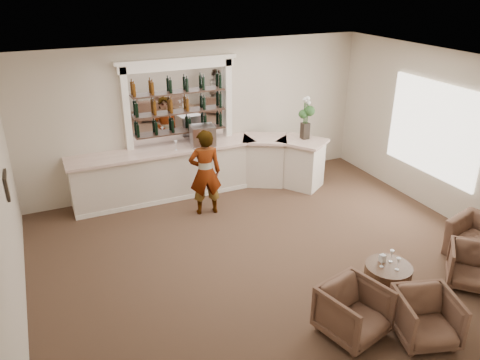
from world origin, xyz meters
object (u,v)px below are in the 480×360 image
object	(u,v)px
espresso_machine	(203,136)
armchair_right	(473,267)
bar_counter	(203,169)
sommelier	(205,173)
armchair_left	(354,311)
flower_vase	(306,115)
armchair_center	(426,318)
cocktail_table	(387,279)

from	to	relation	value
espresso_machine	armchair_right	bearing A→B (deg)	-54.51
bar_counter	espresso_machine	xyz separation A→B (m)	(0.03, -0.00, 0.79)
sommelier	espresso_machine	size ratio (longest dim) A/B	3.55
sommelier	armchair_left	xyz separation A→B (m)	(0.58, -4.22, -0.53)
armchair_left	armchair_right	distance (m)	2.43
espresso_machine	sommelier	bearing A→B (deg)	-100.78
flower_vase	armchair_right	bearing A→B (deg)	-84.69
armchair_right	flower_vase	size ratio (longest dim) A/B	0.75
armchair_right	espresso_machine	size ratio (longest dim) A/B	1.45
armchair_center	armchair_right	bearing A→B (deg)	38.89
cocktail_table	espresso_machine	world-z (taller)	espresso_machine
armchair_right	cocktail_table	bearing A→B (deg)	-150.56
espresso_machine	armchair_center	bearing A→B (deg)	-71.64
cocktail_table	flower_vase	bearing A→B (deg)	76.82
bar_counter	armchair_left	world-z (taller)	bar_counter
sommelier	flower_vase	distance (m)	2.74
bar_counter	sommelier	distance (m)	1.04
sommelier	espresso_machine	world-z (taller)	sommelier
cocktail_table	flower_vase	size ratio (longest dim) A/B	0.73
bar_counter	cocktail_table	xyz separation A→B (m)	(1.35, -4.65, -0.32)
espresso_machine	flower_vase	bearing A→B (deg)	-5.68
sommelier	armchair_left	bearing A→B (deg)	108.26
cocktail_table	flower_vase	xyz separation A→B (m)	(0.96, 4.12, 1.44)
armchair_center	cocktail_table	bearing A→B (deg)	95.77
cocktail_table	espresso_machine	xyz separation A→B (m)	(-1.32, 4.64, 1.11)
armchair_center	espresso_machine	size ratio (longest dim) A/B	1.54
cocktail_table	armchair_center	xyz separation A→B (m)	(-0.21, -1.02, 0.11)
sommelier	armchair_right	bearing A→B (deg)	136.78
armchair_right	flower_vase	xyz separation A→B (m)	(-0.42, 4.51, 1.36)
bar_counter	cocktail_table	distance (m)	4.85
sommelier	espresso_machine	distance (m)	1.09
cocktail_table	armchair_right	bearing A→B (deg)	-15.65
bar_counter	armchair_left	distance (m)	5.18
sommelier	armchair_left	size ratio (longest dim) A/B	2.17
sommelier	armchair_left	distance (m)	4.30
armchair_left	flower_vase	xyz separation A→B (m)	(2.01, 4.65, 1.31)
armchair_left	flower_vase	size ratio (longest dim) A/B	0.85
armchair_left	armchair_right	xyz separation A→B (m)	(2.43, 0.14, -0.04)
armchair_right	espresso_machine	xyz separation A→B (m)	(-2.70, 5.03, 1.03)
bar_counter	sommelier	xyz separation A→B (m)	(-0.28, -0.95, 0.33)
sommelier	armchair_right	size ratio (longest dim) A/B	2.45
sommelier	armchair_center	world-z (taller)	sommelier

